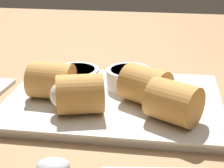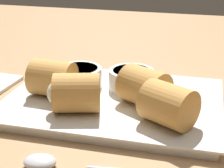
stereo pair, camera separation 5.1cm
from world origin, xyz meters
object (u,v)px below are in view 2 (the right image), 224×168
(dipping_bowl_near, at_px, (131,79))
(spoon, at_px, (57,163))
(dipping_bowl_far, at_px, (80,76))
(serving_plate, at_px, (112,102))

(dipping_bowl_near, distance_m, spoon, 0.21)
(dipping_bowl_far, height_order, spoon, dipping_bowl_far)
(dipping_bowl_near, relative_size, dipping_bowl_far, 1.00)
(dipping_bowl_near, bearing_deg, dipping_bowl_far, -173.19)
(dipping_bowl_far, bearing_deg, spoon, -78.55)
(dipping_bowl_far, bearing_deg, dipping_bowl_near, 6.81)
(serving_plate, bearing_deg, dipping_bowl_far, 153.04)
(dipping_bowl_near, xyz_separation_m, spoon, (-0.04, -0.21, -0.03))
(dipping_bowl_near, bearing_deg, spoon, -101.31)
(serving_plate, bearing_deg, dipping_bowl_near, 62.93)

